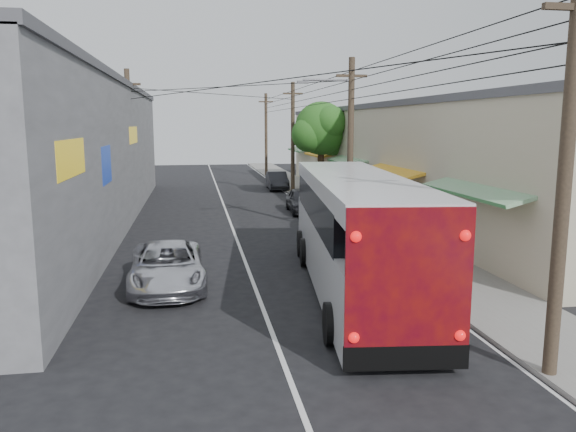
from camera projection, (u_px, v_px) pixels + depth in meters
name	position (u px, v px, depth m)	size (l,w,h in m)	color
ground	(281.00, 356.00, 12.48)	(120.00, 120.00, 0.00)	black
sidewalk	(338.00, 211.00, 33.00)	(3.00, 80.00, 0.12)	slate
building_right	(400.00, 155.00, 35.17)	(7.09, 40.00, 6.25)	#C1B699
building_left	(58.00, 153.00, 28.02)	(7.20, 36.00, 7.25)	gray
utility_poles	(280.00, 141.00, 32.10)	(11.80, 45.28, 8.00)	#473828
street_tree	(322.00, 130.00, 38.16)	(4.40, 4.00, 6.60)	#3F2B19
coach_bus	(354.00, 231.00, 17.20)	(3.95, 12.60, 3.57)	silver
jeepney	(167.00, 266.00, 17.63)	(2.28, 4.94, 1.37)	silver
parked_suv	(336.00, 217.00, 25.82)	(2.43, 5.99, 1.74)	#A4A2AA
parked_car_mid	(303.00, 200.00, 32.55)	(1.67, 4.16, 1.42)	#222327
parked_car_far	(277.00, 181.00, 43.96)	(1.47, 4.20, 1.39)	#212227
pedestrian_near	(369.00, 212.00, 26.91)	(0.60, 0.39, 1.64)	pink
pedestrian_far	(371.00, 202.00, 30.10)	(0.80, 0.62, 1.64)	#99BBDF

